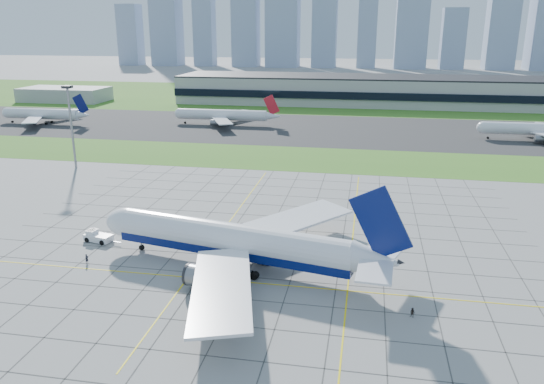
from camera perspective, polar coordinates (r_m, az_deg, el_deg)
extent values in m
plane|color=#9A9A95|center=(95.28, -2.83, -9.10)|extent=(1400.00, 1400.00, 0.00)
cube|color=#3D7521|center=(179.22, 3.70, 3.60)|extent=(700.00, 35.00, 0.04)
cube|color=#383838|center=(232.76, 5.31, 6.74)|extent=(700.00, 75.00, 0.04)
cube|color=#3D7521|center=(341.24, 7.04, 10.03)|extent=(700.00, 145.00, 0.04)
cube|color=#474744|center=(122.68, -24.16, -4.48)|extent=(0.18, 130.00, 0.02)
cube|color=#474744|center=(118.44, -20.95, -4.84)|extent=(0.18, 130.00, 0.02)
cube|color=#474744|center=(114.60, -17.50, -5.22)|extent=(0.18, 130.00, 0.02)
cube|color=#474744|center=(111.21, -13.83, -5.60)|extent=(0.18, 130.00, 0.02)
cube|color=#474744|center=(108.30, -9.93, -5.98)|extent=(0.18, 130.00, 0.02)
cube|color=#474744|center=(105.92, -5.84, -6.35)|extent=(0.18, 130.00, 0.02)
cube|color=#474744|center=(104.10, -1.58, -6.69)|extent=(0.18, 130.00, 0.02)
cube|color=#474744|center=(102.87, 2.82, -7.01)|extent=(0.18, 130.00, 0.02)
cube|color=#474744|center=(102.26, 7.31, -7.30)|extent=(0.18, 130.00, 0.02)
cube|color=#474744|center=(102.27, 11.82, -7.54)|extent=(0.18, 130.00, 0.02)
cube|color=#474744|center=(102.90, 16.31, -7.73)|extent=(0.18, 130.00, 0.02)
cube|color=#474744|center=(104.15, 20.72, -7.87)|extent=(0.18, 130.00, 0.02)
cube|color=#474744|center=(105.99, 25.01, -7.97)|extent=(0.18, 130.00, 0.02)
cube|color=#474744|center=(75.28, -7.14, -17.05)|extent=(110.00, 0.18, 0.02)
cube|color=#474744|center=(81.71, -5.44, -13.98)|extent=(110.00, 0.18, 0.02)
cube|color=#474744|center=(88.39, -4.02, -11.35)|extent=(110.00, 0.18, 0.02)
cube|color=#474744|center=(95.27, -2.83, -9.09)|extent=(110.00, 0.18, 0.02)
cube|color=#474744|center=(102.32, -1.81, -7.14)|extent=(110.00, 0.18, 0.02)
cube|color=#474744|center=(109.50, -0.93, -5.44)|extent=(110.00, 0.18, 0.02)
cube|color=#474744|center=(116.78, -0.16, -3.95)|extent=(110.00, 0.18, 0.02)
cube|color=#474744|center=(124.15, 0.51, -2.63)|extent=(110.00, 0.18, 0.02)
cube|color=#474744|center=(131.60, 1.11, -1.47)|extent=(110.00, 0.18, 0.02)
cube|color=#474744|center=(139.11, 1.64, -0.42)|extent=(110.00, 0.18, 0.02)
cube|color=#474744|center=(146.67, 2.12, 0.51)|extent=(110.00, 0.18, 0.02)
cube|color=#474744|center=(154.27, 2.55, 1.35)|extent=(110.00, 0.18, 0.02)
cube|color=yellow|center=(93.53, -3.11, -9.62)|extent=(120.00, 0.25, 0.03)
cube|color=yellow|center=(115.30, -5.43, -4.31)|extent=(0.25, 100.00, 0.03)
cube|color=yellow|center=(111.38, 8.64, -5.24)|extent=(0.25, 100.00, 0.03)
cube|color=#B7B7B2|center=(315.60, 14.18, 10.44)|extent=(260.00, 42.00, 15.00)
cube|color=black|center=(294.35, 14.41, 9.86)|extent=(260.00, 1.00, 4.00)
cube|color=black|center=(314.83, 14.29, 11.86)|extent=(260.00, 42.00, 0.80)
cube|color=#B7B7B2|center=(345.96, -21.38, 9.76)|extent=(50.00, 25.00, 8.00)
cylinder|color=gray|center=(175.72, -20.73, 6.40)|extent=(0.70, 0.70, 25.00)
cube|color=black|center=(174.02, -21.18, 10.50)|extent=(2.50, 2.50, 0.80)
cube|color=#93A4C1|center=(664.02, -14.99, 16.01)|extent=(24.00, 21.60, 68.00)
cube|color=#93A4C1|center=(647.07, -11.42, 19.50)|extent=(31.00, 27.90, 142.00)
cube|color=#93A4C1|center=(631.64, -7.30, 17.62)|extent=(22.00, 19.80, 95.00)
cube|color=#93A4C1|center=(610.94, 1.18, 16.78)|extent=(35.00, 31.50, 74.00)
cube|color=#93A4C1|center=(605.48, 5.73, 18.78)|extent=(26.00, 23.40, 118.00)
cube|color=#93A4C1|center=(603.06, 10.25, 17.18)|extent=(20.00, 18.00, 88.00)
cube|color=#93A4C1|center=(608.83, 18.89, 15.33)|extent=(24.00, 21.60, 62.00)
cube|color=#93A4C1|center=(617.29, 23.73, 17.92)|extent=(29.00, 26.10, 128.00)
cylinder|color=white|center=(97.05, -4.28, -5.05)|extent=(45.54, 15.09, 5.91)
cube|color=#081556|center=(97.77, -4.26, -6.06)|extent=(45.46, 14.70, 1.58)
ellipsoid|color=white|center=(108.47, -15.08, -3.17)|extent=(10.47, 7.72, 5.91)
cube|color=black|center=(109.58, -16.01, -2.76)|extent=(2.77, 3.53, 0.59)
cone|color=white|center=(89.24, 11.03, -7.20)|extent=(8.86, 7.11, 5.61)
cube|color=#081556|center=(86.67, 11.60, -3.27)|extent=(10.61, 2.69, 12.57)
cube|color=white|center=(108.73, 2.22, -3.06)|extent=(23.93, 27.22, 0.96)
cube|color=white|center=(82.28, -5.45, -10.13)|extent=(15.34, 28.90, 0.96)
cylinder|color=slate|center=(106.81, -1.78, -4.57)|extent=(7.03, 4.98, 3.74)
cylinder|color=slate|center=(89.97, -7.19, -9.08)|extent=(7.03, 4.98, 3.74)
cylinder|color=gray|center=(108.58, -13.87, -5.45)|extent=(0.42, 0.42, 2.56)
cylinder|color=black|center=(108.87, -13.84, -5.81)|extent=(1.16, 0.70, 1.08)
cylinder|color=black|center=(99.70, -0.85, -7.42)|extent=(1.50, 1.42, 1.28)
cylinder|color=black|center=(94.50, -2.36, -8.89)|extent=(1.50, 1.42, 1.28)
cube|color=white|center=(115.39, -18.17, -4.68)|extent=(6.15, 3.79, 1.33)
cube|color=white|center=(116.01, -18.79, -4.12)|extent=(2.11, 2.41, 1.05)
cube|color=black|center=(115.94, -18.80, -4.03)|extent=(1.88, 2.18, 0.67)
cube|color=gray|center=(113.00, -16.55, -5.15)|extent=(2.83, 0.76, 0.17)
cylinder|color=black|center=(117.56, -18.48, -4.48)|extent=(1.12, 0.68, 1.05)
cylinder|color=black|center=(115.85, -19.27, -4.88)|extent=(1.12, 0.68, 1.05)
cylinder|color=black|center=(115.22, -17.03, -4.78)|extent=(1.12, 0.68, 1.05)
cylinder|color=black|center=(113.47, -17.81, -5.20)|extent=(1.12, 0.68, 1.05)
imported|color=black|center=(105.65, -19.29, -6.81)|extent=(0.69, 0.81, 1.87)
imported|color=black|center=(85.41, 14.87, -12.44)|extent=(0.96, 0.90, 1.58)
cylinder|color=white|center=(266.81, -23.49, 7.72)|extent=(35.47, 4.80, 4.80)
cube|color=#080D51|center=(255.78, -19.90, 8.90)|extent=(7.46, 0.40, 9.15)
cube|color=white|center=(274.73, -21.79, 7.98)|extent=(13.89, 20.66, 0.40)
cube|color=white|center=(256.57, -24.34, 7.10)|extent=(13.89, 20.66, 0.40)
cylinder|color=black|center=(267.61, -22.60, 6.98)|extent=(1.00, 1.00, 1.00)
cylinder|color=black|center=(263.98, -23.11, 6.79)|extent=(1.00, 1.00, 1.00)
cylinder|color=white|center=(243.49, -5.34, 8.27)|extent=(40.55, 4.80, 4.80)
cube|color=red|center=(237.71, -0.06, 9.35)|extent=(7.46, 0.40, 9.15)
cube|color=white|center=(253.38, -4.04, 8.47)|extent=(13.89, 20.66, 0.40)
cube|color=white|center=(232.41, -5.38, 7.64)|extent=(13.89, 20.66, 0.40)
cylinder|color=black|center=(245.36, -4.41, 7.42)|extent=(1.00, 1.00, 1.00)
cylinder|color=black|center=(241.17, -4.67, 7.24)|extent=(1.00, 1.00, 1.00)
cylinder|color=white|center=(232.00, 26.82, 6.05)|extent=(41.84, 4.80, 4.80)
cube|color=white|center=(243.35, 26.76, 6.31)|extent=(13.89, 20.66, 0.40)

